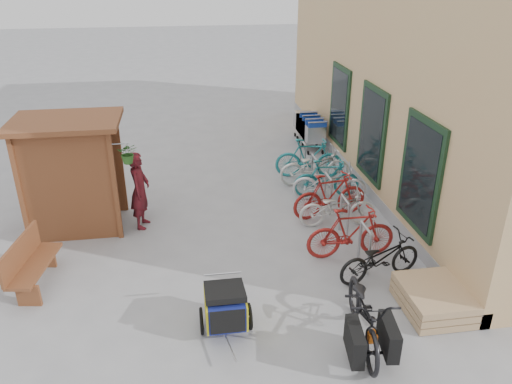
{
  "coord_description": "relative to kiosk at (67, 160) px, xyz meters",
  "views": [
    {
      "loc": [
        -0.9,
        -7.56,
        5.23
      ],
      "look_at": [
        0.5,
        1.5,
        1.0
      ],
      "focal_mm": 35.0,
      "sensor_mm": 36.0,
      "label": 1
    }
  ],
  "objects": [
    {
      "name": "bench",
      "position": [
        -0.4,
        -2.14,
        -1.08
      ],
      "size": [
        0.67,
        1.53,
        0.93
      ],
      "rotation": [
        0.0,
        0.0,
        -0.16
      ],
      "color": "brown",
      "rests_on": "ground"
    },
    {
      "name": "person_kiosk",
      "position": [
        1.41,
        -0.18,
        -0.7
      ],
      "size": [
        0.52,
        0.69,
        1.7
      ],
      "primitive_type": "imported",
      "rotation": [
        0.0,
        0.0,
        1.38
      ],
      "color": "maroon",
      "rests_on": "ground"
    },
    {
      "name": "child_trailer",
      "position": [
        2.86,
        -3.83,
        -1.11
      ],
      "size": [
        0.8,
        1.36,
        0.8
      ],
      "rotation": [
        0.0,
        0.0,
        -0.0
      ],
      "color": "navy",
      "rests_on": "ground"
    },
    {
      "name": "pallet_stack",
      "position": [
        6.28,
        -3.87,
        -1.34
      ],
      "size": [
        1.0,
        1.2,
        0.4
      ],
      "color": "tan",
      "rests_on": "ground"
    },
    {
      "name": "bike_0",
      "position": [
        5.73,
        -2.87,
        -1.12
      ],
      "size": [
        1.74,
        0.94,
        0.87
      ],
      "primitive_type": "imported",
      "rotation": [
        0.0,
        0.0,
        1.81
      ],
      "color": "black",
      "rests_on": "ground"
    },
    {
      "name": "bike_6",
      "position": [
        5.68,
        1.45,
        -1.06
      ],
      "size": [
        1.89,
        0.74,
        0.97
      ],
      "primitive_type": "imported",
      "rotation": [
        0.0,
        0.0,
        1.62
      ],
      "color": "beige",
      "rests_on": "ground"
    },
    {
      "name": "bike_2",
      "position": [
        5.57,
        -0.81,
        -1.12
      ],
      "size": [
        1.68,
        0.66,
        0.87
      ],
      "primitive_type": "imported",
      "rotation": [
        0.0,
        0.0,
        1.52
      ],
      "color": "beige",
      "rests_on": "ground"
    },
    {
      "name": "bike_3",
      "position": [
        5.53,
        -0.38,
        -1.03
      ],
      "size": [
        1.8,
        0.75,
        1.05
      ],
      "primitive_type": "imported",
      "rotation": [
        0.0,
        0.0,
        1.73
      ],
      "color": "maroon",
      "rests_on": "ground"
    },
    {
      "name": "cargo_bike",
      "position": [
        4.87,
        -4.43,
        -1.05
      ],
      "size": [
        0.94,
        2.01,
        1.02
      ],
      "rotation": [
        0.0,
        0.0,
        -0.14
      ],
      "color": "black",
      "rests_on": "ground"
    },
    {
      "name": "bike_4",
      "position": [
        5.76,
        0.43,
        -1.09
      ],
      "size": [
        1.84,
        0.99,
        0.92
      ],
      "primitive_type": "imported",
      "rotation": [
        0.0,
        0.0,
        1.34
      ],
      "color": "silver",
      "rests_on": "ground"
    },
    {
      "name": "shopping_carts",
      "position": [
        6.28,
        4.43,
        -0.94
      ],
      "size": [
        0.58,
        1.96,
        1.04
      ],
      "color": "silver",
      "rests_on": "ground"
    },
    {
      "name": "bike_rack",
      "position": [
        5.58,
        -0.07,
        -1.04
      ],
      "size": [
        0.05,
        5.35,
        0.86
      ],
      "color": "#A5A8AD",
      "rests_on": "ground"
    },
    {
      "name": "bike_7",
      "position": [
        5.64,
        1.91,
        -1.02
      ],
      "size": [
        1.84,
        0.81,
        1.07
      ],
      "primitive_type": "imported",
      "rotation": [
        0.0,
        0.0,
        1.39
      ],
      "color": "teal",
      "rests_on": "ground"
    },
    {
      "name": "bike_1",
      "position": [
        5.45,
        -2.07,
        -1.03
      ],
      "size": [
        1.74,
        0.49,
        1.04
      ],
      "primitive_type": "imported",
      "rotation": [
        0.0,
        0.0,
        1.57
      ],
      "color": "maroon",
      "rests_on": "ground"
    },
    {
      "name": "ground",
      "position": [
        3.28,
        -2.47,
        -1.55
      ],
      "size": [
        80.0,
        80.0,
        0.0
      ],
      "primitive_type": "plane",
      "color": "#9C9C9E"
    },
    {
      "name": "building",
      "position": [
        9.77,
        2.03,
        1.94
      ],
      "size": [
        6.07,
        13.0,
        7.0
      ],
      "color": "tan",
      "rests_on": "ground"
    },
    {
      "name": "bike_5",
      "position": [
        5.76,
        0.64,
        -1.07
      ],
      "size": [
        1.64,
        0.59,
        0.96
      ],
      "primitive_type": "imported",
      "rotation": [
        0.0,
        0.0,
        1.48
      ],
      "color": "teal",
      "rests_on": "ground"
    },
    {
      "name": "kiosk",
      "position": [
        0.0,
        0.0,
        0.0
      ],
      "size": [
        2.49,
        1.65,
        2.4
      ],
      "color": "brown",
      "rests_on": "ground"
    }
  ]
}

